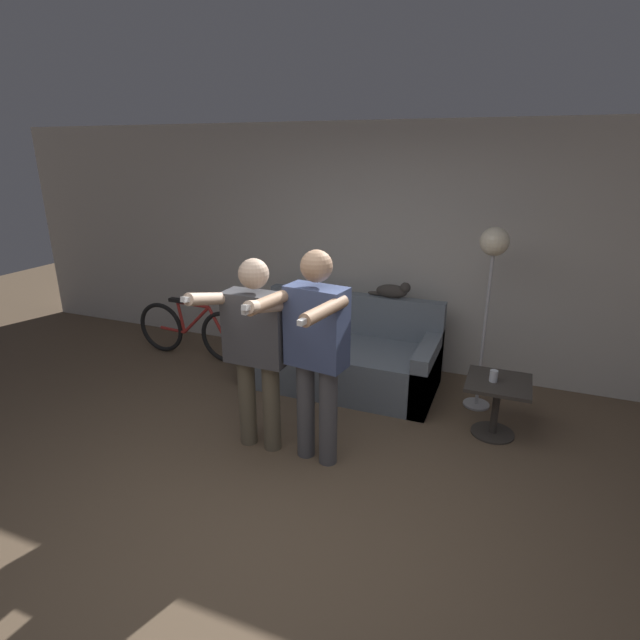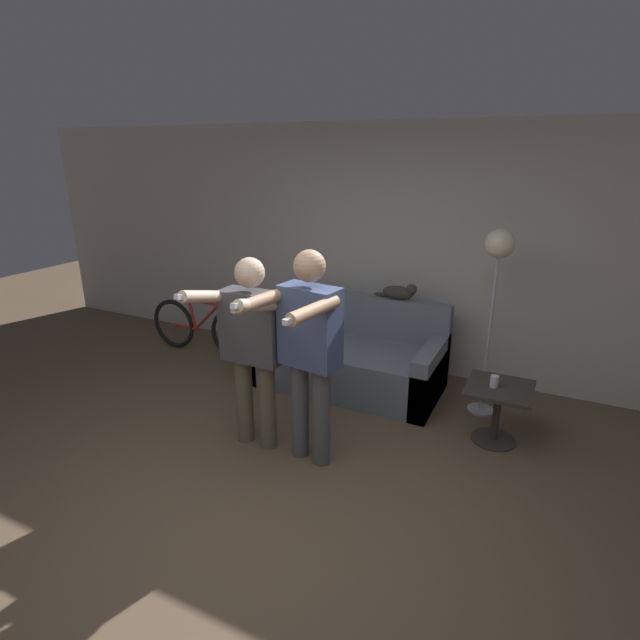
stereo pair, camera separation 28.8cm
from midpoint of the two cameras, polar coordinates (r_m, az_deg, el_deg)
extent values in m
plane|color=brown|center=(3.54, -7.79, -22.25)|extent=(16.00, 16.00, 0.00)
cube|color=beige|center=(5.41, 6.71, 7.93)|extent=(10.00, 0.05, 2.60)
cube|color=slate|center=(5.14, 0.82, -5.13)|extent=(1.91, 0.92, 0.45)
cube|color=slate|center=(5.32, 2.36, 0.79)|extent=(1.91, 0.14, 0.43)
cube|color=slate|center=(5.46, -7.77, -3.00)|extent=(0.16, 0.92, 0.59)
cube|color=slate|center=(4.89, 10.47, -5.86)|extent=(0.16, 0.92, 0.59)
cylinder|color=#6B604C|center=(4.17, -10.28, -9.20)|extent=(0.14, 0.14, 0.75)
cylinder|color=#6B604C|center=(4.07, -7.62, -9.84)|extent=(0.14, 0.14, 0.75)
cube|color=#4C4C51|center=(3.85, -9.46, -0.95)|extent=(0.49, 0.22, 0.56)
sphere|color=beige|center=(3.73, -9.81, 5.21)|extent=(0.23, 0.23, 0.23)
cylinder|color=beige|center=(3.71, -14.72, 2.35)|extent=(0.09, 0.51, 0.21)
cube|color=white|center=(3.51, -17.15, 2.24)|extent=(0.04, 0.13, 0.06)
cylinder|color=beige|center=(3.46, -8.51, 1.56)|extent=(0.09, 0.51, 0.21)
cube|color=white|center=(3.24, -10.74, 1.40)|extent=(0.04, 0.13, 0.06)
cylinder|color=#56565B|center=(3.94, -3.77, -10.22)|extent=(0.14, 0.14, 0.80)
cylinder|color=#56565B|center=(3.85, -1.25, -10.97)|extent=(0.14, 0.14, 0.80)
cube|color=#475684|center=(3.60, -2.68, -0.82)|extent=(0.47, 0.28, 0.60)
sphere|color=tan|center=(3.48, -2.79, 6.16)|extent=(0.23, 0.23, 0.23)
cylinder|color=tan|center=(3.45, -7.94, 2.17)|extent=(0.16, 0.51, 0.09)
cube|color=white|center=(3.27, -10.62, 1.11)|extent=(0.05, 0.12, 0.04)
cylinder|color=tan|center=(3.22, -1.99, 1.11)|extent=(0.16, 0.51, 0.09)
cube|color=white|center=(3.02, -4.51, -0.11)|extent=(0.05, 0.12, 0.04)
ellipsoid|color=#3D3833|center=(5.12, 6.60, 3.28)|extent=(0.32, 0.12, 0.14)
sphere|color=#3D3833|center=(5.08, 8.12, 3.64)|extent=(0.11, 0.11, 0.11)
ellipsoid|color=#3D3833|center=(5.20, 4.84, 3.05)|extent=(0.18, 0.04, 0.04)
cone|color=#3D3833|center=(5.05, 7.88, 4.06)|extent=(0.03, 0.03, 0.03)
cone|color=#3D3833|center=(5.09, 7.99, 4.16)|extent=(0.03, 0.03, 0.03)
cylinder|color=#B2B2B7|center=(5.02, 15.83, -9.27)|extent=(0.24, 0.24, 0.02)
cylinder|color=#B2B2B7|center=(4.72, 16.62, -1.32)|extent=(0.03, 0.03, 1.50)
sphere|color=#F4E5C1|center=(4.51, 17.61, 8.53)|extent=(0.25, 0.25, 0.25)
cylinder|color=#38332D|center=(4.60, 17.38, -12.22)|extent=(0.36, 0.36, 0.02)
cylinder|color=#38332D|center=(4.49, 17.66, -9.74)|extent=(0.06, 0.06, 0.47)
cube|color=#38332D|center=(4.38, 17.99, -6.87)|extent=(0.52, 0.52, 0.03)
cylinder|color=silver|center=(4.33, 17.44, -6.15)|extent=(0.07, 0.07, 0.10)
torus|color=black|center=(5.78, -12.29, -1.95)|extent=(0.61, 0.05, 0.61)
torus|color=black|center=(6.30, -18.94, -0.81)|extent=(0.61, 0.05, 0.61)
cylinder|color=#B72D28|center=(5.93, -15.31, -0.01)|extent=(0.39, 0.04, 0.37)
cylinder|color=#B72D28|center=(6.06, -16.93, 0.30)|extent=(0.10, 0.04, 0.37)
cylinder|color=#B72D28|center=(5.89, -15.70, 1.69)|extent=(0.43, 0.04, 0.05)
cylinder|color=#B72D28|center=(6.19, -17.76, -1.08)|extent=(0.34, 0.04, 0.05)
cylinder|color=#B72D28|center=(5.77, -13.15, -0.27)|extent=(0.21, 0.04, 0.35)
cube|color=black|center=(6.02, -17.33, 2.16)|extent=(0.20, 0.07, 0.04)
camera|label=1|loc=(0.14, -91.91, -0.66)|focal=28.00mm
camera|label=2|loc=(0.14, 88.09, 0.66)|focal=28.00mm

